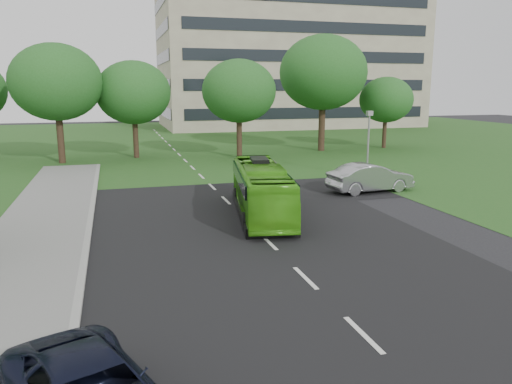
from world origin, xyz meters
TOP-DOWN VIEW (x-y plane):
  - ground at (0.00, 0.00)m, footprint 160.00×160.00m
  - street_surfaces at (-0.38, 22.75)m, footprint 120.00×120.00m
  - office_building at (21.96, 61.96)m, footprint 40.10×20.10m
  - tree_park_a at (-10.02, 27.49)m, footprint 7.29×7.29m
  - tree_park_b at (-3.92, 29.07)m, footprint 6.47×6.47m
  - tree_park_c at (4.97, 26.69)m, footprint 6.49×6.49m
  - tree_park_d at (14.00, 29.24)m, footprint 8.45×8.45m
  - tree_park_e at (21.18, 29.57)m, footprint 5.44×5.44m
  - bus at (1.00, 6.45)m, footprint 3.61×9.31m
  - sedan at (8.90, 10.00)m, footprint 5.35×2.30m
  - camera_pole at (11.04, 14.37)m, footprint 0.41×0.36m

SIDE VIEW (x-z plane):
  - ground at x=0.00m, z-range 0.00..0.00m
  - street_surfaces at x=-0.38m, z-range -0.05..0.10m
  - sedan at x=8.90m, z-range 0.00..1.72m
  - bus at x=1.00m, z-range 0.00..2.53m
  - camera_pole at x=11.04m, z-range 0.67..5.28m
  - tree_park_e at x=21.18m, z-range 1.30..8.55m
  - tree_park_b at x=-3.92m, z-range 1.48..9.96m
  - tree_park_c at x=4.97m, z-range 1.54..10.16m
  - tree_park_a at x=-10.02m, z-range 1.73..11.42m
  - tree_park_d at x=14.00m, z-range 1.98..13.15m
  - office_building at x=21.96m, z-range 0.00..25.00m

